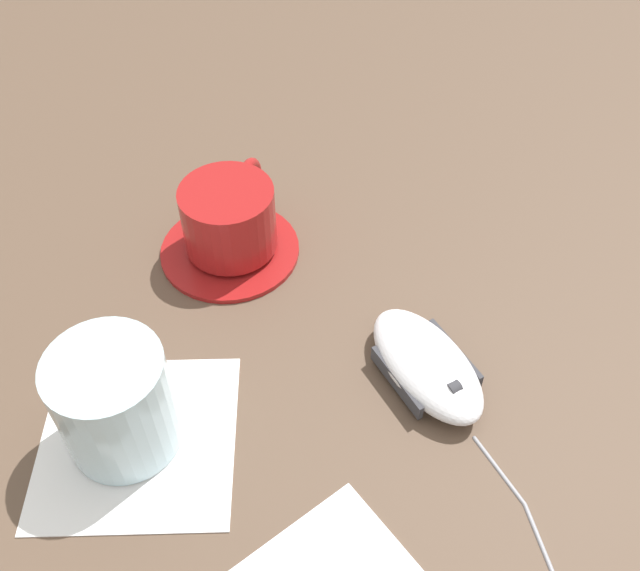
{
  "coord_description": "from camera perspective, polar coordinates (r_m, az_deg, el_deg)",
  "views": [
    {
      "loc": [
        -0.26,
        -0.16,
        0.46
      ],
      "look_at": [
        0.09,
        0.0,
        0.03
      ],
      "focal_mm": 40.0,
      "sensor_mm": 36.0,
      "label": 1
    }
  ],
  "objects": [
    {
      "name": "saucer",
      "position": [
        0.65,
        -7.22,
        2.97
      ],
      "size": [
        0.13,
        0.13,
        0.01
      ],
      "primitive_type": "cylinder",
      "color": "maroon",
      "rests_on": "ground"
    },
    {
      "name": "drinking_glass",
      "position": [
        0.51,
        -16.07,
        -8.97
      ],
      "size": [
        0.08,
        0.08,
        0.09
      ],
      "primitive_type": "cylinder",
      "color": "silver",
      "rests_on": "napkin_under_glass"
    },
    {
      "name": "napkin_under_glass",
      "position": [
        0.55,
        -14.36,
        -11.86
      ],
      "size": [
        0.19,
        0.19,
        0.0
      ],
      "primitive_type": "cube",
      "rotation": [
        0.0,
        0.0,
        0.46
      ],
      "color": "white",
      "rests_on": "ground"
    },
    {
      "name": "ground_plane",
      "position": [
        0.55,
        -3.5,
        -8.36
      ],
      "size": [
        3.0,
        3.0,
        0.0
      ],
      "primitive_type": "plane",
      "color": "brown"
    },
    {
      "name": "computer_mouse",
      "position": [
        0.55,
        8.52,
        -6.26
      ],
      "size": [
        0.12,
        0.13,
        0.03
      ],
      "color": "silver",
      "rests_on": "ground"
    },
    {
      "name": "coffee_cup",
      "position": [
        0.63,
        -7.23,
        5.5
      ],
      "size": [
        0.11,
        0.08,
        0.06
      ],
      "color": "maroon",
      "rests_on": "saucer"
    }
  ]
}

